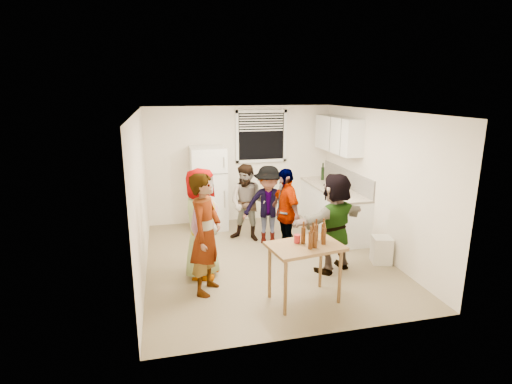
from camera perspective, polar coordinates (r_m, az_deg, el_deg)
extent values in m
cube|color=white|center=(8.30, -6.77, 0.54)|extent=(0.70, 0.70, 1.70)
cube|color=white|center=(8.36, 10.86, -2.50)|extent=(0.60, 2.20, 0.86)
cube|color=beige|center=(8.24, 11.00, 0.49)|extent=(0.64, 2.22, 0.04)
cube|color=#B9B3AA|center=(8.32, 12.86, 1.93)|extent=(0.03, 2.20, 0.36)
cube|color=white|center=(8.29, 11.62, 8.06)|extent=(0.34, 1.60, 0.70)
cylinder|color=white|center=(7.96, 11.79, 0.09)|extent=(0.13, 0.13, 0.28)
cylinder|color=black|center=(8.89, 9.46, 1.70)|extent=(0.07, 0.07, 0.28)
cylinder|color=#47230C|center=(7.65, 12.23, -0.50)|extent=(0.07, 0.07, 0.25)
cylinder|color=blue|center=(7.54, 12.30, -0.73)|extent=(0.08, 0.08, 0.11)
cube|color=gold|center=(8.82, 10.82, 2.02)|extent=(0.02, 0.17, 0.14)
cube|color=silver|center=(7.05, 17.51, -7.72)|extent=(0.38, 0.38, 0.45)
cylinder|color=#47230C|center=(5.52, 8.10, -7.13)|extent=(0.05, 0.05, 0.21)
cylinder|color=#B22122|center=(5.48, 5.87, -7.20)|extent=(0.09, 0.09, 0.11)
imported|color=#999999|center=(6.48, -7.56, -11.60)|extent=(1.90, 1.42, 0.54)
imported|color=#141933|center=(6.00, -6.93, -13.80)|extent=(1.83, 1.37, 0.42)
imported|color=#513822|center=(7.80, -1.18, -6.83)|extent=(1.36, 1.65, 0.56)
imported|color=#3C3D41|center=(7.70, 1.73, -7.13)|extent=(1.25, 1.65, 0.55)
imported|color=black|center=(7.19, 4.08, -8.79)|extent=(1.67, 1.14, 0.38)
imported|color=#D79247|center=(6.70, 10.84, -10.81)|extent=(1.99, 2.05, 0.47)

